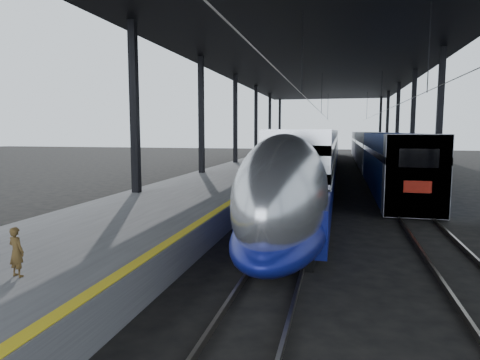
% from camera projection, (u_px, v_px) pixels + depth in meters
% --- Properties ---
extents(ground, '(160.00, 160.00, 0.00)m').
position_uv_depth(ground, '(227.00, 247.00, 14.49)').
color(ground, black).
rests_on(ground, ground).
extents(platform, '(6.00, 80.00, 1.00)m').
position_uv_depth(platform, '(248.00, 173.00, 34.57)').
color(platform, '#4C4C4F').
rests_on(platform, ground).
extents(yellow_strip, '(0.30, 80.00, 0.01)m').
position_uv_depth(yellow_strip, '(283.00, 168.00, 33.88)').
color(yellow_strip, gold).
rests_on(yellow_strip, platform).
extents(rails, '(6.52, 80.00, 0.16)m').
position_uv_depth(rails, '(350.00, 181.00, 32.82)').
color(rails, slate).
rests_on(rails, ground).
extents(canopy, '(18.00, 75.00, 9.47)m').
position_uv_depth(canopy, '(318.00, 62.00, 32.37)').
color(canopy, black).
rests_on(canopy, ground).
extents(tgv_train, '(2.78, 65.20, 3.98)m').
position_uv_depth(tgv_train, '(321.00, 153.00, 39.77)').
color(tgv_train, silver).
rests_on(tgv_train, ground).
extents(second_train, '(2.75, 56.05, 3.79)m').
position_uv_depth(second_train, '(372.00, 150.00, 45.03)').
color(second_train, navy).
rests_on(second_train, ground).
extents(child, '(0.42, 0.33, 1.02)m').
position_uv_depth(child, '(16.00, 252.00, 8.59)').
color(child, '#463417').
rests_on(child, platform).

